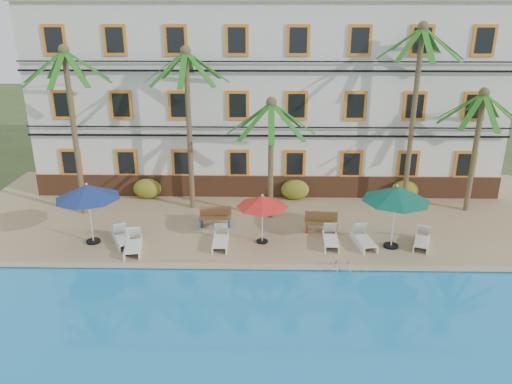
{
  "coord_description": "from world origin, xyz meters",
  "views": [
    {
      "loc": [
        -0.06,
        -18.45,
        10.04
      ],
      "look_at": [
        -0.49,
        3.0,
        2.0
      ],
      "focal_mm": 35.0,
      "sensor_mm": 36.0,
      "label": 1
    }
  ],
  "objects_px": {
    "palm_a": "(71,110)",
    "palm_d": "(416,95)",
    "lounger_c": "(220,239)",
    "lounger_e": "(363,239)",
    "umbrella_blue": "(87,192)",
    "pool_ladder": "(343,269)",
    "lounger_d": "(331,238)",
    "palm_c": "(271,140)",
    "umbrella_green": "(396,194)",
    "lounger_f": "(422,240)",
    "bench_left": "(215,216)",
    "palm_e": "(478,132)",
    "lounger_b": "(133,244)",
    "palm_b": "(188,108)",
    "bench_right": "(321,222)",
    "umbrella_red": "(262,202)",
    "lounger_a": "(122,238)"
  },
  "relations": [
    {
      "from": "pool_ladder",
      "to": "palm_b",
      "type": "bearing_deg",
      "value": 137.03
    },
    {
      "from": "palm_c",
      "to": "umbrella_blue",
      "type": "xyz_separation_m",
      "value": [
        -7.81,
        -2.98,
        -1.51
      ]
    },
    {
      "from": "lounger_b",
      "to": "lounger_c",
      "type": "relative_size",
      "value": 1.08
    },
    {
      "from": "lounger_b",
      "to": "lounger_f",
      "type": "distance_m",
      "value": 12.44
    },
    {
      "from": "lounger_a",
      "to": "lounger_d",
      "type": "relative_size",
      "value": 0.99
    },
    {
      "from": "umbrella_blue",
      "to": "pool_ladder",
      "type": "relative_size",
      "value": 3.74
    },
    {
      "from": "lounger_e",
      "to": "pool_ladder",
      "type": "distance_m",
      "value": 2.54
    },
    {
      "from": "palm_b",
      "to": "lounger_c",
      "type": "relative_size",
      "value": 4.45
    },
    {
      "from": "palm_a",
      "to": "lounger_b",
      "type": "bearing_deg",
      "value": -49.06
    },
    {
      "from": "palm_a",
      "to": "palm_b",
      "type": "xyz_separation_m",
      "value": [
        5.33,
        0.87,
        -0.06
      ]
    },
    {
      "from": "umbrella_red",
      "to": "umbrella_green",
      "type": "relative_size",
      "value": 0.79
    },
    {
      "from": "palm_b",
      "to": "umbrella_red",
      "type": "bearing_deg",
      "value": -47.72
    },
    {
      "from": "palm_e",
      "to": "lounger_e",
      "type": "relative_size",
      "value": 3.3
    },
    {
      "from": "palm_b",
      "to": "bench_right",
      "type": "bearing_deg",
      "value": -23.84
    },
    {
      "from": "palm_e",
      "to": "palm_b",
      "type": "bearing_deg",
      "value": 179.71
    },
    {
      "from": "palm_a",
      "to": "umbrella_red",
      "type": "height_order",
      "value": "palm_a"
    },
    {
      "from": "palm_c",
      "to": "pool_ladder",
      "type": "xyz_separation_m",
      "value": [
        2.83,
        -5.19,
        -3.88
      ]
    },
    {
      "from": "umbrella_blue",
      "to": "lounger_f",
      "type": "xyz_separation_m",
      "value": [
        14.38,
        -0.01,
        -2.12
      ]
    },
    {
      "from": "palm_e",
      "to": "bench_right",
      "type": "relative_size",
      "value": 4.04
    },
    {
      "from": "palm_b",
      "to": "umbrella_green",
      "type": "distance_m",
      "value": 10.52
    },
    {
      "from": "lounger_c",
      "to": "lounger_e",
      "type": "distance_m",
      "value": 6.22
    },
    {
      "from": "palm_e",
      "to": "umbrella_red",
      "type": "height_order",
      "value": "palm_e"
    },
    {
      "from": "palm_d",
      "to": "umbrella_red",
      "type": "relative_size",
      "value": 4.04
    },
    {
      "from": "umbrella_green",
      "to": "palm_e",
      "type": "bearing_deg",
      "value": 41.58
    },
    {
      "from": "umbrella_green",
      "to": "bench_right",
      "type": "height_order",
      "value": "umbrella_green"
    },
    {
      "from": "palm_c",
      "to": "lounger_b",
      "type": "relative_size",
      "value": 3.03
    },
    {
      "from": "lounger_b",
      "to": "bench_right",
      "type": "relative_size",
      "value": 1.27
    },
    {
      "from": "umbrella_green",
      "to": "lounger_d",
      "type": "distance_m",
      "value": 3.39
    },
    {
      "from": "palm_a",
      "to": "palm_d",
      "type": "bearing_deg",
      "value": 4.74
    },
    {
      "from": "lounger_d",
      "to": "bench_right",
      "type": "xyz_separation_m",
      "value": [
        -0.27,
        1.31,
        0.2
      ]
    },
    {
      "from": "palm_b",
      "to": "lounger_f",
      "type": "distance_m",
      "value": 12.36
    },
    {
      "from": "bench_left",
      "to": "pool_ladder",
      "type": "bearing_deg",
      "value": -37.04
    },
    {
      "from": "palm_a",
      "to": "bench_left",
      "type": "relative_size",
      "value": 5.39
    },
    {
      "from": "lounger_e",
      "to": "bench_left",
      "type": "relative_size",
      "value": 1.24
    },
    {
      "from": "umbrella_green",
      "to": "lounger_f",
      "type": "xyz_separation_m",
      "value": [
        1.36,
        0.17,
        -2.19
      ]
    },
    {
      "from": "lounger_b",
      "to": "bench_left",
      "type": "xyz_separation_m",
      "value": [
        3.25,
        2.61,
        0.18
      ]
    },
    {
      "from": "palm_a",
      "to": "palm_e",
      "type": "height_order",
      "value": "palm_a"
    },
    {
      "from": "bench_left",
      "to": "lounger_f",
      "type": "bearing_deg",
      "value": -11.67
    },
    {
      "from": "umbrella_green",
      "to": "lounger_c",
      "type": "bearing_deg",
      "value": 179.84
    },
    {
      "from": "umbrella_blue",
      "to": "pool_ladder",
      "type": "xyz_separation_m",
      "value": [
        10.65,
        -2.21,
        -2.37
      ]
    },
    {
      "from": "umbrella_red",
      "to": "lounger_e",
      "type": "xyz_separation_m",
      "value": [
        4.41,
        -0.16,
        -1.65
      ]
    },
    {
      "from": "lounger_c",
      "to": "bench_left",
      "type": "bearing_deg",
      "value": 101.56
    },
    {
      "from": "umbrella_blue",
      "to": "bench_right",
      "type": "bearing_deg",
      "value": 7.56
    },
    {
      "from": "lounger_c",
      "to": "palm_b",
      "type": "bearing_deg",
      "value": 112.82
    },
    {
      "from": "palm_d",
      "to": "palm_a",
      "type": "bearing_deg",
      "value": -175.26
    },
    {
      "from": "umbrella_red",
      "to": "lounger_b",
      "type": "xyz_separation_m",
      "value": [
        -5.48,
        -0.89,
        -1.64
      ]
    },
    {
      "from": "umbrella_green",
      "to": "pool_ladder",
      "type": "relative_size",
      "value": 3.85
    },
    {
      "from": "lounger_d",
      "to": "lounger_e",
      "type": "xyz_separation_m",
      "value": [
        1.42,
        -0.03,
        0.01
      ]
    },
    {
      "from": "palm_e",
      "to": "bench_right",
      "type": "xyz_separation_m",
      "value": [
        -7.65,
        -2.73,
        -3.59
      ]
    },
    {
      "from": "palm_e",
      "to": "umbrella_red",
      "type": "relative_size",
      "value": 2.74
    }
  ]
}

